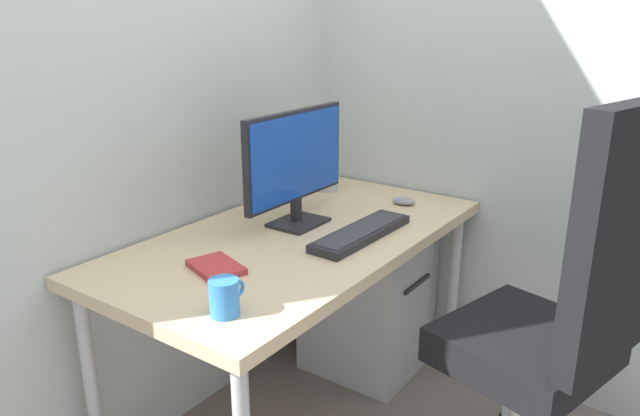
% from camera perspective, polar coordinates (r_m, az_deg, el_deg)
% --- Properties ---
extents(wall_back, '(2.71, 0.04, 2.80)m').
position_cam_1_polar(wall_back, '(2.20, -11.02, 15.71)').
color(wall_back, '#B7C1BC').
rests_on(wall_back, ground_plane).
extents(wall_side_right, '(0.04, 2.05, 2.80)m').
position_cam_1_polar(wall_side_right, '(2.47, 12.19, 15.87)').
color(wall_side_right, '#B7C1BC').
rests_on(wall_side_right, ground_plane).
extents(desk, '(1.41, 0.75, 0.76)m').
position_cam_1_polar(desk, '(2.08, -2.06, -4.03)').
color(desk, '#D1B78C').
rests_on(desk, ground_plane).
extents(office_chair, '(0.59, 0.61, 1.28)m').
position_cam_1_polar(office_chair, '(1.89, 21.98, -9.02)').
color(office_chair, black).
rests_on(office_chair, ground_plane).
extents(filing_cabinet, '(0.42, 0.46, 0.64)m').
position_cam_1_polar(filing_cabinet, '(2.60, 4.53, -8.51)').
color(filing_cabinet, '#B2B5BA').
rests_on(filing_cabinet, ground_plane).
extents(monitor, '(0.51, 0.16, 0.41)m').
position_cam_1_polar(monitor, '(2.09, -2.32, 4.45)').
color(monitor, black).
rests_on(monitor, desk).
extents(keyboard, '(0.45, 0.13, 0.03)m').
position_cam_1_polar(keyboard, '(2.03, 3.94, -2.38)').
color(keyboard, black).
rests_on(keyboard, desk).
extents(mouse, '(0.08, 0.10, 0.03)m').
position_cam_1_polar(mouse, '(2.38, 7.99, 0.66)').
color(mouse, gray).
rests_on(mouse, desk).
extents(pen_holder, '(0.10, 0.10, 0.18)m').
position_cam_1_polar(pen_holder, '(2.55, 0.64, 2.73)').
color(pen_holder, '#B2B5BA').
rests_on(pen_holder, desk).
extents(notebook, '(0.17, 0.20, 0.02)m').
position_cam_1_polar(notebook, '(1.80, -9.87, -5.56)').
color(notebook, '#B23333').
rests_on(notebook, desk).
extents(coffee_mug, '(0.11, 0.08, 0.10)m').
position_cam_1_polar(coffee_mug, '(1.52, -9.06, -8.38)').
color(coffee_mug, '#337FD8').
rests_on(coffee_mug, desk).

